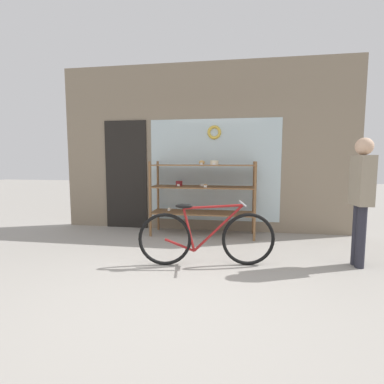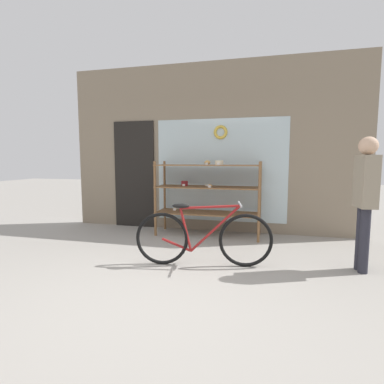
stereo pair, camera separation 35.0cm
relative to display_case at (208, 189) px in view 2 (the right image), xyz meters
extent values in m
plane|color=gray|center=(-0.03, -2.41, -0.83)|extent=(30.00, 30.00, 0.00)
cube|color=gray|center=(-0.03, 0.41, 0.74)|extent=(5.54, 0.08, 3.13)
cube|color=silver|center=(0.17, 0.37, 0.32)|extent=(2.43, 0.02, 1.90)
cube|color=black|center=(-1.57, 0.36, 0.22)|extent=(0.84, 0.03, 2.10)
torus|color=gold|center=(0.17, 0.35, 1.02)|extent=(0.26, 0.06, 0.26)
cylinder|color=brown|center=(-0.89, -0.26, -0.17)|extent=(0.04, 0.04, 1.32)
cylinder|color=brown|center=(0.90, -0.26, -0.17)|extent=(0.04, 0.04, 1.32)
cylinder|color=brown|center=(-0.89, 0.25, -0.17)|extent=(0.04, 0.04, 1.32)
cylinder|color=brown|center=(0.90, 0.25, -0.17)|extent=(0.04, 0.04, 1.32)
cube|color=brown|center=(0.01, 0.00, -0.43)|extent=(1.84, 0.55, 0.02)
cube|color=brown|center=(0.01, 0.00, 0.04)|extent=(1.84, 0.55, 0.02)
cube|color=brown|center=(0.01, 0.00, 0.42)|extent=(1.84, 0.55, 0.02)
cylinder|color=beige|center=(0.21, -0.04, 0.47)|extent=(0.14, 0.14, 0.08)
cube|color=white|center=(0.21, -0.12, 0.45)|extent=(0.05, 0.00, 0.04)
cylinder|color=maroon|center=(-0.44, 0.06, 0.09)|extent=(0.12, 0.12, 0.09)
cube|color=white|center=(-0.44, 0.00, 0.06)|extent=(0.05, 0.00, 0.04)
ellipsoid|color=#AD7F4C|center=(0.07, -0.12, 0.07)|extent=(0.08, 0.06, 0.05)
cube|color=white|center=(0.07, -0.16, 0.06)|extent=(0.05, 0.00, 0.04)
ellipsoid|color=beige|center=(-0.63, 0.08, -0.39)|extent=(0.07, 0.06, 0.05)
cube|color=white|center=(-0.63, 0.03, -0.40)|extent=(0.05, 0.00, 0.04)
ellipsoid|color=tan|center=(-0.04, 0.13, 0.47)|extent=(0.11, 0.09, 0.08)
cube|color=white|center=(-0.04, 0.06, 0.45)|extent=(0.05, 0.00, 0.04)
torus|color=beige|center=(-0.02, 0.15, 0.06)|extent=(0.14, 0.14, 0.03)
cube|color=white|center=(-0.02, 0.07, 0.06)|extent=(0.05, 0.00, 0.04)
torus|color=black|center=(-0.27, -1.62, -0.49)|extent=(0.68, 0.16, 0.68)
torus|color=black|center=(0.78, -1.44, -0.49)|extent=(0.68, 0.16, 0.68)
cylinder|color=maroon|center=(0.40, -1.51, -0.35)|extent=(0.63, 0.14, 0.62)
cylinder|color=maroon|center=(0.33, -1.52, -0.07)|extent=(0.74, 0.16, 0.07)
cylinder|color=maroon|center=(0.03, -1.57, -0.37)|extent=(0.17, 0.06, 0.56)
cylinder|color=maroon|center=(-0.09, -1.59, -0.57)|extent=(0.39, 0.10, 0.18)
ellipsoid|color=black|center=(-0.04, -1.58, -0.06)|extent=(0.23, 0.13, 0.06)
cylinder|color=#B2B2B7|center=(0.70, -1.46, -0.03)|extent=(0.10, 0.46, 0.02)
cylinder|color=#282833|center=(2.16, -1.31, -0.44)|extent=(0.11, 0.11, 0.79)
cylinder|color=#282833|center=(2.15, -1.20, -0.44)|extent=(0.11, 0.11, 0.79)
cube|color=gray|center=(2.15, -1.26, 0.27)|extent=(0.21, 0.34, 0.62)
sphere|color=tan|center=(2.15, -1.26, 0.68)|extent=(0.21, 0.21, 0.21)
camera|label=1|loc=(0.68, -5.24, 0.53)|focal=28.00mm
camera|label=2|loc=(1.02, -5.17, 0.53)|focal=28.00mm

